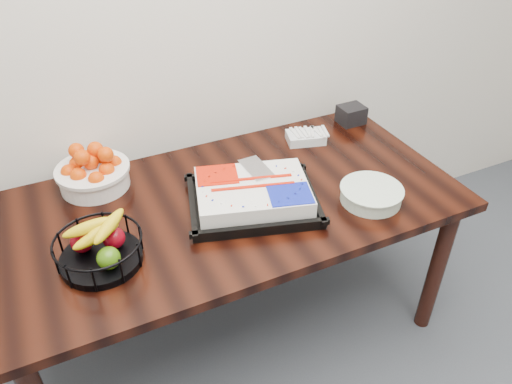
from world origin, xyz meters
name	(u,v)px	position (x,y,z in m)	size (l,w,h in m)	color
table	(231,217)	(0.00, 2.00, 0.66)	(1.80, 0.90, 0.75)	black
cake_tray	(253,195)	(0.07, 1.93, 0.80)	(0.57, 0.50, 0.10)	black
tangerine_bowl	(92,170)	(-0.46, 2.32, 0.83)	(0.29, 0.29, 0.18)	white
fruit_basket	(99,248)	(-0.52, 1.87, 0.81)	(0.29, 0.29, 0.15)	black
plate_stack	(371,194)	(0.49, 1.76, 0.78)	(0.24, 0.24, 0.06)	white
fork_bag	(306,137)	(0.49, 2.27, 0.77)	(0.19, 0.15, 0.05)	silver
napkin_box	(351,115)	(0.79, 2.33, 0.79)	(0.12, 0.10, 0.09)	black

